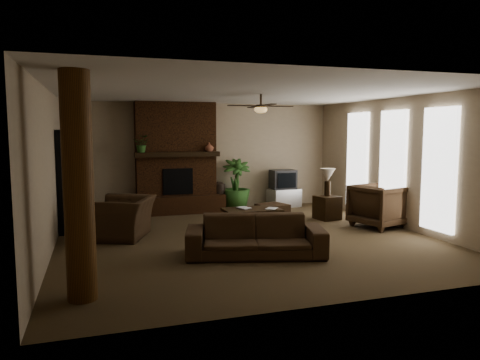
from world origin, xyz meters
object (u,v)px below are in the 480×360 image
object	(u,v)px
armchair_left	(123,211)
coffee_table	(252,211)
log_column	(78,187)
lamp_right	(328,177)
side_table_left	(83,217)
floor_plant	(236,195)
floor_vase	(219,194)
sofa	(255,229)
side_table_right	(327,208)
tv_stand	(284,198)
ottoman	(272,213)
armchair_right	(379,204)
lamp_left	(79,183)

from	to	relation	value
armchair_left	coffee_table	distance (m)	2.67
log_column	lamp_right	distance (m)	6.54
armchair_left	side_table_left	xyz separation A→B (m)	(-0.77, 0.99, -0.25)
floor_plant	floor_vase	bearing A→B (deg)	-180.00
log_column	floor_plant	world-z (taller)	log_column
sofa	armchair_left	bearing A→B (deg)	150.34
armchair_left	side_table_right	world-z (taller)	armchair_left
side_table_left	lamp_right	world-z (taller)	lamp_right
tv_stand	floor_plant	xyz separation A→B (m)	(-1.39, 0.00, 0.13)
tv_stand	lamp_right	distance (m)	2.05
ottoman	side_table_left	xyz separation A→B (m)	(-4.14, 0.41, 0.08)
sofa	floor_plant	distance (m)	4.46
floor_plant	lamp_right	size ratio (longest dim) A/B	2.07
tv_stand	side_table_right	world-z (taller)	side_table_right
log_column	armchair_right	world-z (taller)	log_column
coffee_table	lamp_right	xyz separation A→B (m)	(2.05, 0.47, 0.63)
armchair_right	ottoman	size ratio (longest dim) A/B	1.70
tv_stand	side_table_right	bearing A→B (deg)	-91.95
log_column	armchair_left	bearing A→B (deg)	78.07
log_column	ottoman	size ratio (longest dim) A/B	4.67
armchair_left	side_table_right	size ratio (longest dim) A/B	2.19
sofa	side_table_left	distance (m)	4.10
sofa	lamp_left	size ratio (longest dim) A/B	3.52
ottoman	side_table_right	xyz separation A→B (m)	(1.33, -0.16, 0.08)
floor_plant	armchair_left	bearing A→B (deg)	-142.45
armchair_right	side_table_left	bearing A→B (deg)	58.63
side_table_left	ottoman	bearing A→B (deg)	-5.71
armchair_left	floor_vase	size ratio (longest dim) A/B	1.57
side_table_left	armchair_left	bearing A→B (deg)	-52.05
floor_vase	armchair_left	bearing A→B (deg)	-137.75
log_column	side_table_left	size ratio (longest dim) A/B	5.09
armchair_left	lamp_right	bearing A→B (deg)	117.41
sofa	armchair_right	bearing A→B (deg)	36.57
armchair_right	lamp_right	world-z (taller)	lamp_right
ottoman	floor_vase	distance (m)	1.95
coffee_table	lamp_left	bearing A→B (deg)	164.54
log_column	lamp_left	distance (m)	4.19
sofa	coffee_table	distance (m)	2.10
armchair_right	lamp_left	bearing A→B (deg)	59.04
armchair_right	ottoman	distance (m)	2.37
sofa	lamp_right	bearing A→B (deg)	57.56
log_column	lamp_left	bearing A→B (deg)	91.92
lamp_right	armchair_left	bearing A→B (deg)	-174.45
log_column	ottoman	distance (m)	5.67
log_column	side_table_right	distance (m)	6.59
side_table_right	armchair_left	bearing A→B (deg)	-174.95
log_column	coffee_table	world-z (taller)	log_column
side_table_right	coffee_table	bearing A→B (deg)	-168.16
log_column	lamp_left	world-z (taller)	log_column
log_column	tv_stand	size ratio (longest dim) A/B	3.29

